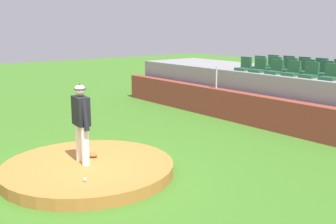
# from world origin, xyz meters

# --- Properties ---
(ground_plane) EXTENTS (60.00, 60.00, 0.00)m
(ground_plane) POSITION_xyz_m (0.00, 0.00, 0.00)
(ground_plane) COLOR #3A6D20
(pitchers_mound) EXTENTS (3.91, 3.91, 0.26)m
(pitchers_mound) POSITION_xyz_m (0.00, 0.00, 0.13)
(pitchers_mound) COLOR #AD6C30
(pitchers_mound) RESTS_ON ground_plane
(pitcher) EXTENTS (0.79, 0.32, 1.85)m
(pitcher) POSITION_xyz_m (-0.11, -0.06, 1.33)
(pitcher) COLOR white
(pitcher) RESTS_ON pitchers_mound
(baseball) EXTENTS (0.07, 0.07, 0.07)m
(baseball) POSITION_xyz_m (0.95, -0.56, 0.30)
(baseball) COLOR white
(baseball) RESTS_ON pitchers_mound
(fielding_glove) EXTENTS (0.36, 0.34, 0.11)m
(fielding_glove) POSITION_xyz_m (-0.36, 0.28, 0.32)
(fielding_glove) COLOR brown
(fielding_glove) RESTS_ON pitchers_mound
(brick_barrier) EXTENTS (16.12, 0.40, 1.06)m
(brick_barrier) POSITION_xyz_m (0.00, 6.66, 0.53)
(brick_barrier) COLOR brown
(brick_barrier) RESTS_ON ground_plane
(fence_post_left) EXTENTS (0.06, 0.06, 0.84)m
(fence_post_left) POSITION_xyz_m (-2.60, 6.66, 1.48)
(fence_post_left) COLOR silver
(fence_post_left) RESTS_ON brick_barrier
(bleacher_platform) EXTENTS (15.59, 3.10, 1.72)m
(bleacher_platform) POSITION_xyz_m (0.00, 8.60, 0.86)
(bleacher_platform) COLOR gray
(bleacher_platform) RESTS_ON ground_plane
(stadium_chair_0) EXTENTS (0.48, 0.44, 0.50)m
(stadium_chair_0) POSITION_xyz_m (-2.09, 7.59, 1.87)
(stadium_chair_0) COLOR #245235
(stadium_chair_0) RESTS_ON bleacher_platform
(stadium_chair_1) EXTENTS (0.48, 0.44, 0.50)m
(stadium_chair_1) POSITION_xyz_m (-1.37, 7.55, 1.87)
(stadium_chair_1) COLOR #245235
(stadium_chair_1) RESTS_ON bleacher_platform
(stadium_chair_2) EXTENTS (0.48, 0.44, 0.50)m
(stadium_chair_2) POSITION_xyz_m (-0.68, 7.58, 1.87)
(stadium_chair_2) COLOR #245235
(stadium_chair_2) RESTS_ON bleacher_platform
(stadium_chair_3) EXTENTS (0.48, 0.44, 0.50)m
(stadium_chair_3) POSITION_xyz_m (-0.00, 7.59, 1.87)
(stadium_chair_3) COLOR #245235
(stadium_chair_3) RESTS_ON bleacher_platform
(stadium_chair_4) EXTENTS (0.48, 0.44, 0.50)m
(stadium_chair_4) POSITION_xyz_m (0.67, 7.60, 1.87)
(stadium_chair_4) COLOR #245235
(stadium_chair_4) RESTS_ON bleacher_platform
(stadium_chair_5) EXTENTS (0.48, 0.44, 0.50)m
(stadium_chair_5) POSITION_xyz_m (1.38, 7.60, 1.87)
(stadium_chair_5) COLOR #245235
(stadium_chair_5) RESTS_ON bleacher_platform
(stadium_chair_7) EXTENTS (0.48, 0.44, 0.50)m
(stadium_chair_7) POSITION_xyz_m (-2.10, 8.40, 1.87)
(stadium_chair_7) COLOR #245235
(stadium_chair_7) RESTS_ON bleacher_platform
(stadium_chair_8) EXTENTS (0.48, 0.44, 0.50)m
(stadium_chair_8) POSITION_xyz_m (-1.40, 8.44, 1.87)
(stadium_chair_8) COLOR #245235
(stadium_chair_8) RESTS_ON bleacher_platform
(stadium_chair_9) EXTENTS (0.48, 0.44, 0.50)m
(stadium_chair_9) POSITION_xyz_m (-0.70, 8.42, 1.87)
(stadium_chair_9) COLOR #245235
(stadium_chair_9) RESTS_ON bleacher_platform
(stadium_chair_10) EXTENTS (0.48, 0.44, 0.50)m
(stadium_chair_10) POSITION_xyz_m (0.01, 8.41, 1.87)
(stadium_chair_10) COLOR #245235
(stadium_chair_10) RESTS_ON bleacher_platform
(stadium_chair_11) EXTENTS (0.48, 0.44, 0.50)m
(stadium_chair_11) POSITION_xyz_m (0.71, 8.39, 1.87)
(stadium_chair_11) COLOR #245235
(stadium_chair_11) RESTS_ON bleacher_platform
(stadium_chair_14) EXTENTS (0.48, 0.44, 0.50)m
(stadium_chair_14) POSITION_xyz_m (-2.10, 9.21, 1.87)
(stadium_chair_14) COLOR #245235
(stadium_chair_14) RESTS_ON bleacher_platform
(stadium_chair_15) EXTENTS (0.48, 0.44, 0.50)m
(stadium_chair_15) POSITION_xyz_m (-1.40, 9.26, 1.87)
(stadium_chair_15) COLOR #245235
(stadium_chair_15) RESTS_ON bleacher_platform
(stadium_chair_16) EXTENTS (0.48, 0.44, 0.50)m
(stadium_chair_16) POSITION_xyz_m (-0.71, 9.25, 1.87)
(stadium_chair_16) COLOR #245235
(stadium_chair_16) RESTS_ON bleacher_platform
(stadium_chair_17) EXTENTS (0.48, 0.44, 0.50)m
(stadium_chair_17) POSITION_xyz_m (-0.00, 9.24, 1.87)
(stadium_chair_17) COLOR #245235
(stadium_chair_17) RESTS_ON bleacher_platform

